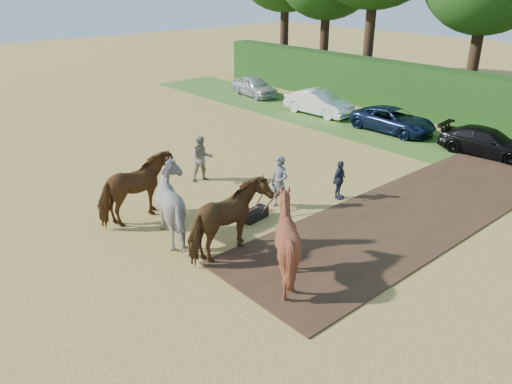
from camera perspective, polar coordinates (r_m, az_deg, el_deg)
The scene contains 6 objects.
ground at distance 15.48m, azimuth -0.29°, elevation -7.40°, with size 120.00×120.00×0.00m, color gold.
earth_strip at distance 19.53m, azimuth 18.48°, elevation -1.71°, with size 4.50×17.00×0.05m, color #472D1C.
grass_verge at distance 26.03m, azimuth 23.80°, elevation 3.74°, with size 50.00×5.00×0.03m, color #38601E.
spectator_near at distance 20.81m, azimuth -6.20°, elevation 3.80°, with size 0.95×0.74×1.95m, color #BDAF94.
spectator_far at distance 19.34m, azimuth 9.49°, elevation 1.37°, with size 0.90×0.37×1.53m, color #292D36.
plough_team at distance 15.66m, azimuth -5.68°, elevation -2.25°, with size 7.89×6.22×2.37m.
Camera 1 is at (10.06, -8.66, 7.96)m, focal length 35.00 mm.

